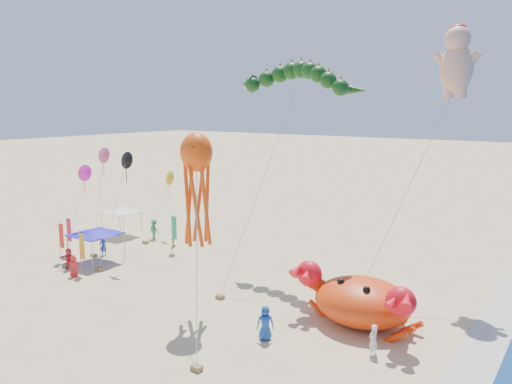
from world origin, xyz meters
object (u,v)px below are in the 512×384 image
(crab_inflatable, at_px, (362,300))
(canopy_blue, at_px, (95,232))
(cherub_kite, at_px, (456,60))
(canopy_white, at_px, (121,210))
(dragon_kite, at_px, (294,83))
(octopus_kite, at_px, (197,181))

(crab_inflatable, distance_m, canopy_blue, 21.28)
(cherub_kite, height_order, canopy_white, cherub_kite)
(dragon_kite, xyz_separation_m, canopy_white, (-18.16, -0.34, -11.03))
(cherub_kite, bearing_deg, octopus_kite, -129.59)
(octopus_kite, bearing_deg, crab_inflatable, 24.75)
(canopy_blue, height_order, canopy_white, same)
(dragon_kite, height_order, canopy_white, dragon_kite)
(canopy_blue, bearing_deg, octopus_kite, -11.56)
(dragon_kite, bearing_deg, octopus_kite, -93.70)
(octopus_kite, xyz_separation_m, canopy_white, (-17.55, 9.12, -5.36))
(cherub_kite, xyz_separation_m, canopy_blue, (-23.25, -9.99, -12.32))
(dragon_kite, relative_size, canopy_blue, 4.13)
(dragon_kite, height_order, cherub_kite, cherub_kite)
(cherub_kite, bearing_deg, dragon_kite, -162.18)
(dragon_kite, relative_size, cherub_kite, 0.86)
(crab_inflatable, height_order, cherub_kite, cherub_kite)
(crab_inflatable, relative_size, dragon_kite, 0.50)
(crab_inflatable, relative_size, octopus_kite, 0.70)
(octopus_kite, relative_size, canopy_blue, 2.96)
(crab_inflatable, height_order, dragon_kite, dragon_kite)
(crab_inflatable, xyz_separation_m, octopus_kite, (-8.40, -3.87, 6.38))
(octopus_kite, height_order, canopy_white, octopus_kite)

